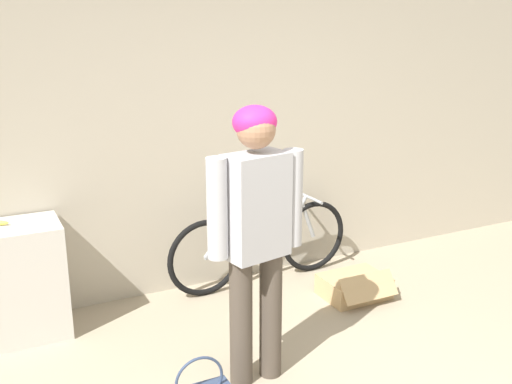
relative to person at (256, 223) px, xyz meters
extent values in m
cube|color=#B7AD99|center=(0.23, 1.45, 0.30)|extent=(8.00, 0.06, 2.60)
cube|color=white|center=(0.78, 1.42, -0.65)|extent=(0.08, 0.01, 0.12)
cylinder|color=#4C4238|center=(-0.10, 0.00, -0.60)|extent=(0.14, 0.14, 0.80)
cylinder|color=#4C4238|center=(0.10, 0.00, -0.60)|extent=(0.14, 0.14, 0.80)
cube|color=#B2B2B7|center=(0.00, 0.00, 0.10)|extent=(0.39, 0.28, 0.60)
cylinder|color=#B2B2B7|center=(-0.24, 0.00, 0.12)|extent=(0.12, 0.12, 0.57)
cylinder|color=#B2B2B7|center=(0.24, 0.00, 0.12)|extent=(0.12, 0.12, 0.57)
sphere|color=#A37556|center=(0.00, 0.00, 0.53)|extent=(0.22, 0.22, 0.22)
ellipsoid|color=#EA2884|center=(0.00, 0.01, 0.57)|extent=(0.25, 0.23, 0.18)
torus|color=black|center=(0.15, 1.20, -0.69)|extent=(0.63, 0.07, 0.63)
torus|color=black|center=(1.17, 1.24, -0.69)|extent=(0.63, 0.07, 0.63)
cylinder|color=#999EA3|center=(0.34, 1.21, -0.71)|extent=(0.39, 0.05, 0.08)
cylinder|color=#999EA3|center=(0.29, 1.21, -0.52)|extent=(0.31, 0.05, 0.35)
cylinder|color=#999EA3|center=(0.49, 1.22, -0.55)|extent=(0.14, 0.04, 0.39)
cylinder|color=#999EA3|center=(0.79, 1.23, -0.56)|extent=(0.53, 0.06, 0.39)
cylinder|color=#999EA3|center=(0.74, 1.23, -0.37)|extent=(0.61, 0.06, 0.05)
cylinder|color=#999EA3|center=(1.11, 1.24, -0.53)|extent=(0.16, 0.04, 0.33)
cylinder|color=#999EA3|center=(1.07, 1.24, -0.35)|extent=(0.07, 0.04, 0.08)
cylinder|color=#999EA3|center=(1.09, 1.24, -0.32)|extent=(0.04, 0.46, 0.02)
ellipsoid|color=black|center=(0.44, 1.22, -0.34)|extent=(0.22, 0.09, 0.05)
torus|color=#334260|center=(-0.45, -0.22, -0.76)|extent=(0.28, 0.02, 0.28)
cube|color=tan|center=(1.19, 0.66, -0.92)|extent=(0.50, 0.38, 0.17)
cube|color=tan|center=(1.19, 0.47, -0.85)|extent=(0.47, 0.14, 0.17)
camera|label=1|loc=(-1.42, -2.88, 1.11)|focal=42.00mm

